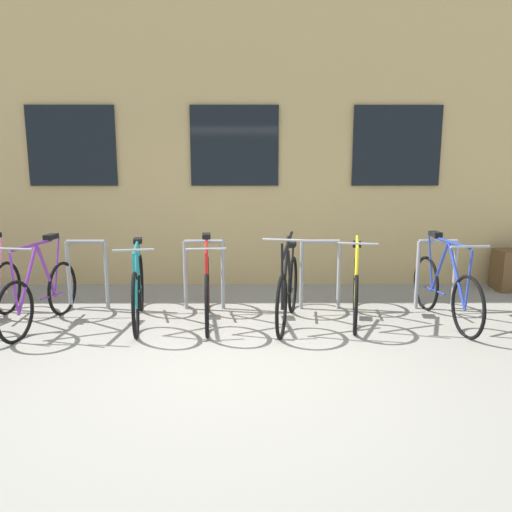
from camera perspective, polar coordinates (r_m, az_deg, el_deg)
ground_plane at (r=4.90m, az=-3.60°, el=-12.33°), size 42.00×42.00×0.00m
storefront_building at (r=11.61m, az=-1.72°, el=14.14°), size 28.00×7.83×5.18m
bike_rack at (r=6.58m, az=-5.84°, el=-1.38°), size 6.53×0.05×0.91m
bicycle_purple at (r=6.42m, az=-22.99°, el=-3.97°), size 0.44×1.68×1.06m
bicycle_yellow at (r=6.26m, az=11.09°, el=-3.71°), size 0.47×1.62×1.04m
bicycle_black at (r=6.05m, az=3.56°, el=-3.90°), size 0.50×1.69×1.10m
bicycle_blue at (r=6.48m, az=20.42°, el=-3.56°), size 0.44×1.78×1.06m
bicycle_teal at (r=6.24m, az=-13.07°, el=-3.65°), size 0.46×1.78×0.99m
bicycle_red at (r=6.11m, az=-5.50°, el=-3.79°), size 0.44×1.70×1.04m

